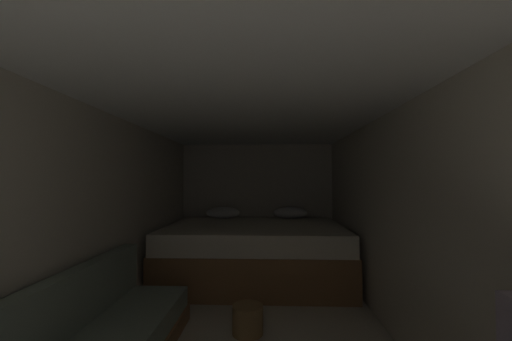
# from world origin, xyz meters

# --- Properties ---
(wall_back) EXTENTS (2.65, 0.05, 1.99)m
(wall_back) POSITION_xyz_m (0.00, 5.05, 1.00)
(wall_back) COLOR beige
(wall_back) RESTS_ON ground
(wall_left) EXTENTS (0.05, 5.51, 1.99)m
(wall_left) POSITION_xyz_m (-1.30, 2.27, 1.00)
(wall_left) COLOR beige
(wall_left) RESTS_ON ground
(wall_right) EXTENTS (0.05, 5.51, 1.99)m
(wall_right) POSITION_xyz_m (1.30, 2.27, 1.00)
(wall_right) COLOR beige
(wall_right) RESTS_ON ground
(ceiling_slab) EXTENTS (2.65, 5.51, 0.05)m
(ceiling_slab) POSITION_xyz_m (0.00, 2.27, 2.02)
(ceiling_slab) COLOR white
(ceiling_slab) RESTS_ON wall_left
(bed) EXTENTS (2.43, 1.77, 0.95)m
(bed) POSITION_xyz_m (0.00, 4.10, 0.39)
(bed) COLOR olive
(bed) RESTS_ON ground
(wicker_basket) EXTENTS (0.28, 0.28, 0.25)m
(wicker_basket) POSITION_xyz_m (0.00, 2.58, 0.13)
(wicker_basket) COLOR olive
(wicker_basket) RESTS_ON ground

